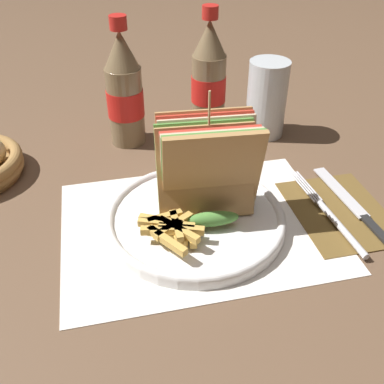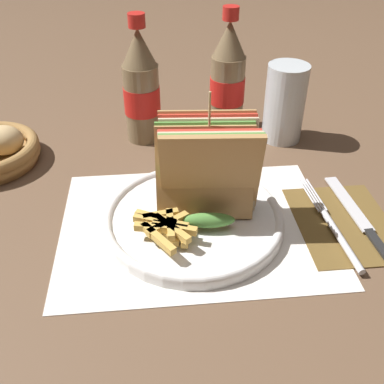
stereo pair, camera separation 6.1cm
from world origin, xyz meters
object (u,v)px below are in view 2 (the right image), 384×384
(knife, at_px, (361,221))
(coke_bottle_far, at_px, (228,79))
(plate_main, at_px, (193,218))
(fork, at_px, (335,229))
(glass_near, at_px, (285,103))
(club_sandwich, at_px, (206,170))
(coke_bottle_near, at_px, (141,89))

(knife, height_order, coke_bottle_far, coke_bottle_far)
(plate_main, relative_size, knife, 1.14)
(fork, distance_m, coke_bottle_far, 0.34)
(fork, relative_size, coke_bottle_far, 0.91)
(fork, xyz_separation_m, knife, (0.04, 0.02, -0.00))
(coke_bottle_far, distance_m, glass_near, 0.11)
(club_sandwich, distance_m, coke_bottle_near, 0.25)
(glass_near, bearing_deg, club_sandwich, -127.46)
(plate_main, xyz_separation_m, club_sandwich, (0.02, 0.01, 0.07))
(club_sandwich, relative_size, coke_bottle_far, 0.78)
(fork, relative_size, coke_bottle_near, 0.91)
(plate_main, relative_size, fork, 1.24)
(coke_bottle_far, relative_size, glass_near, 1.60)
(glass_near, bearing_deg, coke_bottle_far, 150.15)
(plate_main, xyz_separation_m, coke_bottle_far, (0.09, 0.28, 0.08))
(coke_bottle_far, bearing_deg, coke_bottle_near, -169.73)
(knife, distance_m, coke_bottle_near, 0.41)
(knife, bearing_deg, coke_bottle_near, 133.36)
(plate_main, bearing_deg, coke_bottle_near, 104.22)
(club_sandwich, distance_m, fork, 0.19)
(club_sandwich, xyz_separation_m, coke_bottle_far, (0.07, 0.27, 0.01))
(plate_main, height_order, coke_bottle_far, coke_bottle_far)
(plate_main, distance_m, fork, 0.19)
(coke_bottle_far, bearing_deg, club_sandwich, -104.99)
(fork, bearing_deg, glass_near, 87.32)
(club_sandwich, bearing_deg, coke_bottle_far, 75.01)
(knife, height_order, glass_near, glass_near)
(plate_main, xyz_separation_m, knife, (0.23, -0.02, -0.00))
(club_sandwich, distance_m, coke_bottle_far, 0.28)
(coke_bottle_near, bearing_deg, knife, -43.17)
(coke_bottle_far, bearing_deg, glass_near, -29.85)
(club_sandwich, relative_size, glass_near, 1.25)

